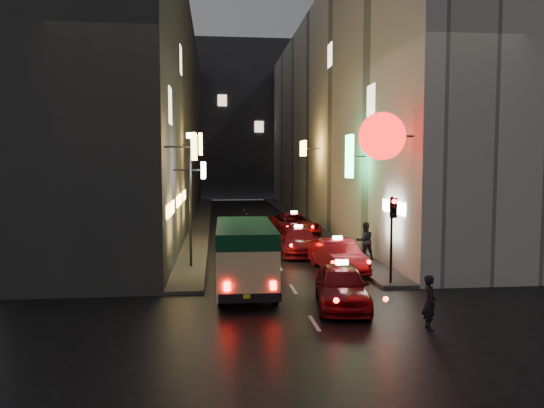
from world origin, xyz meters
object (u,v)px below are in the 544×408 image
object	(u,v)px
pedestrian_crossing	(430,299)
traffic_light	(393,221)
taxi_near	(342,282)
lamp_post	(190,190)
minibus	(245,249)

from	to	relation	value
pedestrian_crossing	traffic_light	bearing A→B (deg)	-2.70
taxi_near	lamp_post	size ratio (longest dim) A/B	0.91
minibus	traffic_light	xyz separation A→B (m)	(5.92, 0.19, 1.02)
taxi_near	lamp_post	world-z (taller)	lamp_post
minibus	pedestrian_crossing	distance (m)	7.44
minibus	traffic_light	distance (m)	6.01
taxi_near	pedestrian_crossing	size ratio (longest dim) A/B	3.02
minibus	taxi_near	world-z (taller)	minibus
pedestrian_crossing	taxi_near	bearing A→B (deg)	40.65
minibus	lamp_post	distance (m)	5.63
pedestrian_crossing	lamp_post	bearing A→B (deg)	41.58
minibus	pedestrian_crossing	xyz separation A→B (m)	(5.22, -5.25, -0.73)
taxi_near	pedestrian_crossing	bearing A→B (deg)	-53.97
lamp_post	pedestrian_crossing	bearing A→B (deg)	-53.05
minibus	lamp_post	world-z (taller)	lamp_post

